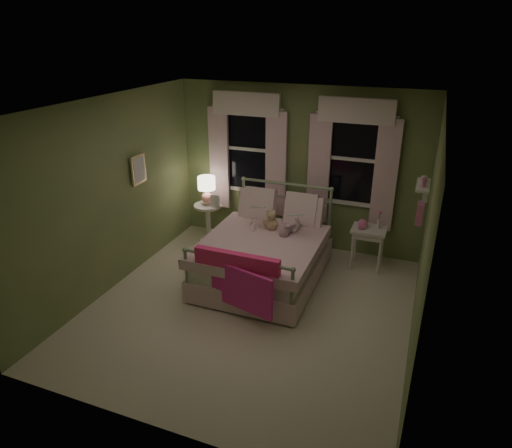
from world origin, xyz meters
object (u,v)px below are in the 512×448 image
at_px(child_right, 293,211).
at_px(teddy_bear, 271,221).
at_px(bed, 265,254).
at_px(nightstand_right, 369,234).
at_px(table_lamp, 207,187).
at_px(child_left, 257,207).
at_px(nightstand_left, 208,217).

bearing_deg(child_right, teddy_bear, 38.93).
distance_m(bed, nightstand_right, 1.59).
xyz_separation_m(bed, child_right, (0.28, 0.42, 0.56)).
height_order(child_right, teddy_bear, child_right).
distance_m(table_lamp, nightstand_right, 2.69).
distance_m(child_left, nightstand_left, 1.24).
distance_m(bed, table_lamp, 1.69).
distance_m(teddy_bear, table_lamp, 1.47).
xyz_separation_m(bed, teddy_bear, (-0.00, 0.26, 0.41)).
height_order(nightstand_left, nightstand_right, same).
relative_size(bed, child_left, 2.99).
bearing_deg(child_left, bed, 113.40).
xyz_separation_m(child_left, table_lamp, (-1.05, 0.44, 0.04)).
bearing_deg(teddy_bear, nightstand_right, 23.88).
distance_m(bed, child_right, 0.75).
distance_m(child_left, child_right, 0.56).
height_order(child_left, nightstand_left, child_left).
xyz_separation_m(bed, nightstand_right, (1.33, 0.85, 0.17)).
bearing_deg(child_left, child_right, 169.80).
height_order(teddy_bear, nightstand_right, teddy_bear).
relative_size(child_left, nightstand_left, 1.05).
xyz_separation_m(child_left, nightstand_right, (1.61, 0.43, -0.36)).
xyz_separation_m(bed, child_left, (-0.28, 0.42, 0.53)).
bearing_deg(teddy_bear, child_left, 150.50).
distance_m(teddy_bear, nightstand_right, 1.47).
bearing_deg(bed, child_left, 123.60).
bearing_deg(nightstand_right, bed, -147.34).
height_order(bed, table_lamp, bed).
xyz_separation_m(nightstand_left, nightstand_right, (2.66, -0.01, 0.13)).
relative_size(teddy_bear, table_lamp, 0.69).
bearing_deg(nightstand_left, bed, -32.76).
bearing_deg(child_left, table_lamp, -32.72).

